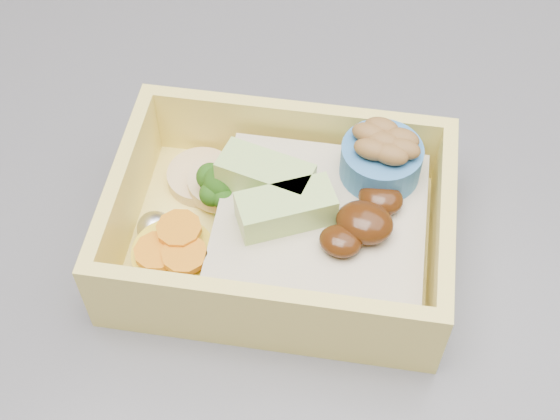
% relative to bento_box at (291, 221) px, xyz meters
% --- Properties ---
extents(bento_box, '(0.20, 0.16, 0.06)m').
position_rel_bento_box_xyz_m(bento_box, '(0.00, 0.00, 0.00)').
color(bento_box, '#F6DD65').
rests_on(bento_box, island).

